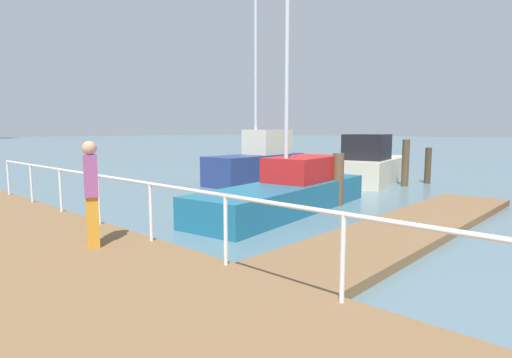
{
  "coord_description": "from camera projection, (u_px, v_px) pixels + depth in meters",
  "views": [
    {
      "loc": [
        -7.21,
        5.08,
        2.41
      ],
      "look_at": [
        0.64,
        12.33,
        1.13
      ],
      "focal_mm": 28.77,
      "sensor_mm": 36.0,
      "label": 1
    }
  ],
  "objects": [
    {
      "name": "pedestrian_0",
      "position": [
        91.0,
        192.0,
        7.0
      ],
      "size": [
        0.35,
        0.42,
        1.83
      ],
      "color": "orange",
      "rests_on": "boardwalk"
    },
    {
      "name": "dock_piling_2",
      "position": [
        405.0,
        163.0,
        17.65
      ],
      "size": [
        0.3,
        0.3,
        2.01
      ],
      "primitive_type": "cylinder",
      "color": "brown",
      "rests_on": "ground_plane"
    },
    {
      "name": "moored_boat_3",
      "position": [
        371.0,
        165.0,
        18.89
      ],
      "size": [
        6.29,
        3.31,
        2.22
      ],
      "color": "beige",
      "rests_on": "ground_plane"
    },
    {
      "name": "moored_boat_1",
      "position": [
        290.0,
        190.0,
        12.4
      ],
      "size": [
        7.42,
        2.8,
        7.96
      ],
      "color": "#1E6B8C",
      "rests_on": "ground_plane"
    },
    {
      "name": "dock_piling_0",
      "position": [
        428.0,
        166.0,
        18.58
      ],
      "size": [
        0.28,
        0.28,
        1.62
      ],
      "primitive_type": "cylinder",
      "color": "#473826",
      "rests_on": "ground_plane"
    },
    {
      "name": "boardwalk_railing",
      "position": [
        343.0,
        231.0,
        4.7
      ],
      "size": [
        0.06,
        23.82,
        1.08
      ],
      "color": "white",
      "rests_on": "boardwalk"
    },
    {
      "name": "floating_dock",
      "position": [
        407.0,
        229.0,
        9.68
      ],
      "size": [
        11.33,
        2.0,
        0.18
      ],
      "primitive_type": "cube",
      "color": "olive",
      "rests_on": "ground_plane"
    },
    {
      "name": "dock_piling_1",
      "position": [
        338.0,
        179.0,
        13.16
      ],
      "size": [
        0.35,
        0.35,
        1.67
      ],
      "primitive_type": "cylinder",
      "color": "brown",
      "rests_on": "ground_plane"
    },
    {
      "name": "moored_boat_5",
      "position": [
        258.0,
        162.0,
        18.9
      ],
      "size": [
        5.3,
        2.05,
        9.09
      ],
      "color": "navy",
      "rests_on": "ground_plane"
    },
    {
      "name": "ground_plane",
      "position": [
        97.0,
        194.0,
        15.6
      ],
      "size": [
        300.0,
        300.0,
        0.0
      ],
      "primitive_type": "plane",
      "color": "slate"
    }
  ]
}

